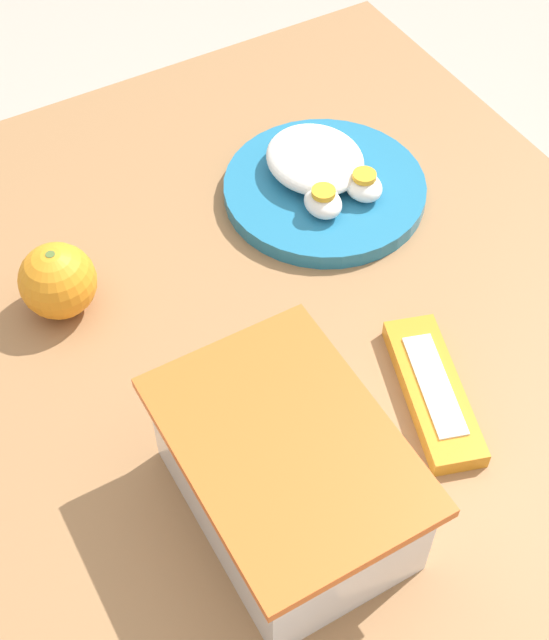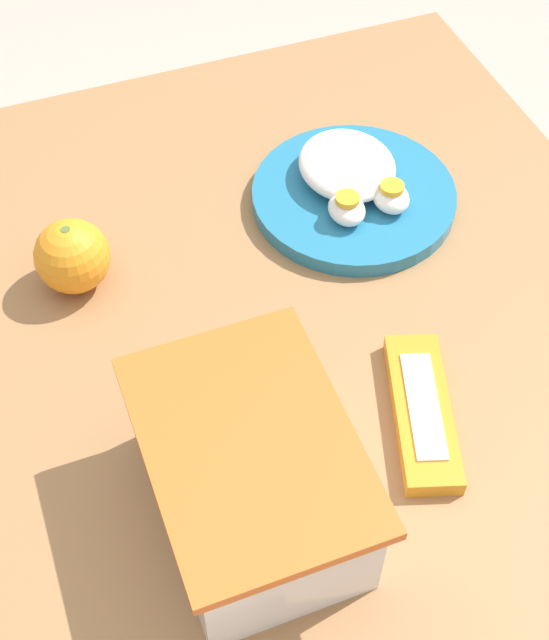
{
  "view_description": "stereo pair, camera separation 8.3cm",
  "coord_description": "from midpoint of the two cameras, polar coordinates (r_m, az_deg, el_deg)",
  "views": [
    {
      "loc": [
        -0.42,
        0.27,
        1.43
      ],
      "look_at": [
        0.03,
        0.02,
        0.78
      ],
      "focal_mm": 50.0,
      "sensor_mm": 36.0,
      "label": 1
    },
    {
      "loc": [
        -0.46,
        0.2,
        1.43
      ],
      "look_at": [
        0.03,
        0.02,
        0.78
      ],
      "focal_mm": 50.0,
      "sensor_mm": 36.0,
      "label": 2
    }
  ],
  "objects": [
    {
      "name": "food_container",
      "position": [
        0.71,
        -2.63,
        -10.42
      ],
      "size": [
        0.22,
        0.15,
        0.11
      ],
      "color": "white",
      "rests_on": "table"
    },
    {
      "name": "rice_plate",
      "position": [
        0.97,
        0.67,
        8.78
      ],
      "size": [
        0.22,
        0.22,
        0.05
      ],
      "color": "teal",
      "rests_on": "table"
    },
    {
      "name": "table",
      "position": [
        0.93,
        -0.79,
        -6.37
      ],
      "size": [
        0.95,
        0.77,
        0.75
      ],
      "color": "#996B42",
      "rests_on": "ground_plane"
    },
    {
      "name": "candy_bar",
      "position": [
        0.81,
        7.26,
        -4.7
      ],
      "size": [
        0.17,
        0.1,
        0.02
      ],
      "color": "orange",
      "rests_on": "table"
    },
    {
      "name": "orange_fruit",
      "position": [
        0.88,
        -16.34,
        2.26
      ],
      "size": [
        0.07,
        0.07,
        0.07
      ],
      "color": "orange",
      "rests_on": "table"
    },
    {
      "name": "ground_plane",
      "position": [
        1.51,
        -0.51,
        -19.65
      ],
      "size": [
        10.0,
        10.0,
        0.0
      ],
      "primitive_type": "plane",
      "color": "#B2A899"
    }
  ]
}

